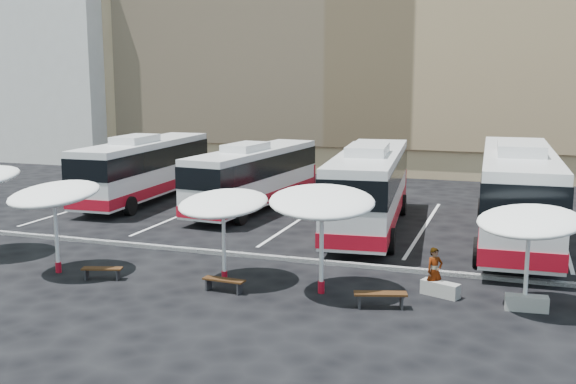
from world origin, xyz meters
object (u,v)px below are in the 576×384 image
(sunshade_1, at_px, (54,195))
(wood_bench_3, at_px, (380,296))
(sunshade_2, at_px, (223,204))
(sunshade_3, at_px, (322,202))
(conc_bench_0, at_px, (440,289))
(bus_0, at_px, (145,167))
(wood_bench_2, at_px, (224,282))
(conc_bench_1, at_px, (526,303))
(bus_3, at_px, (517,190))
(bus_1, at_px, (254,175))
(passenger_0, at_px, (435,271))
(sunshade_4, at_px, (530,222))
(wood_bench_1, at_px, (102,271))
(bus_2, at_px, (370,185))

(sunshade_1, xyz_separation_m, wood_bench_3, (11.64, -0.02, -2.45))
(sunshade_2, relative_size, sunshade_3, 0.83)
(sunshade_1, distance_m, conc_bench_0, 13.59)
(bus_0, xyz_separation_m, sunshade_3, (13.89, -12.60, 1.08))
(wood_bench_2, relative_size, conc_bench_1, 1.16)
(bus_3, height_order, sunshade_3, bus_3)
(sunshade_3, xyz_separation_m, wood_bench_3, (2.09, -0.80, -2.63))
(sunshade_2, relative_size, wood_bench_2, 2.46)
(bus_1, distance_m, passenger_0, 15.56)
(sunshade_4, distance_m, conc_bench_1, 2.47)
(sunshade_2, relative_size, wood_bench_1, 2.49)
(bus_1, xyz_separation_m, wood_bench_2, (4.17, -13.23, -1.49))
(bus_2, bearing_deg, sunshade_3, -92.92)
(sunshade_1, bearing_deg, sunshade_2, 8.87)
(sunshade_3, distance_m, sunshade_4, 6.25)
(wood_bench_2, bearing_deg, conc_bench_0, 15.40)
(bus_1, relative_size, bus_2, 0.89)
(bus_3, bearing_deg, bus_2, 175.42)
(wood_bench_1, bearing_deg, conc_bench_1, 5.88)
(bus_3, distance_m, sunshade_2, 13.10)
(bus_1, xyz_separation_m, bus_2, (6.71, -2.74, 0.22))
(wood_bench_1, bearing_deg, bus_3, 37.63)
(wood_bench_1, distance_m, wood_bench_2, 4.53)
(wood_bench_2, bearing_deg, bus_1, 107.50)
(bus_1, distance_m, wood_bench_3, 16.16)
(sunshade_3, bearing_deg, bus_2, 92.91)
(bus_1, bearing_deg, passenger_0, -41.08)
(sunshade_2, xyz_separation_m, passenger_0, (6.96, 0.90, -1.94))
(bus_0, bearing_deg, sunshade_1, -74.25)
(bus_3, xyz_separation_m, sunshade_4, (0.36, -8.82, 0.51))
(bus_2, bearing_deg, passenger_0, -70.96)
(sunshade_3, distance_m, wood_bench_2, 4.14)
(passenger_0, bearing_deg, sunshade_1, 150.05)
(bus_0, relative_size, bus_3, 0.87)
(conc_bench_1, distance_m, passenger_0, 2.93)
(bus_0, bearing_deg, conc_bench_0, -35.75)
(wood_bench_3, bearing_deg, conc_bench_1, 16.04)
(bus_0, height_order, conc_bench_0, bus_0)
(wood_bench_3, height_order, passenger_0, passenger_0)
(wood_bench_1, xyz_separation_m, wood_bench_3, (9.65, 0.22, 0.05))
(sunshade_4, bearing_deg, wood_bench_1, -173.68)
(bus_2, xyz_separation_m, sunshade_1, (-9.06, -10.39, 0.79))
(sunshade_1, height_order, conc_bench_1, sunshade_1)
(wood_bench_1, height_order, wood_bench_2, wood_bench_2)
(sunshade_1, relative_size, wood_bench_2, 2.80)
(sunshade_2, relative_size, wood_bench_3, 2.15)
(wood_bench_1, relative_size, wood_bench_3, 0.86)
(sunshade_3, height_order, wood_bench_3, sunshade_3)
(bus_2, height_order, sunshade_2, bus_2)
(sunshade_1, relative_size, sunshade_2, 1.14)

